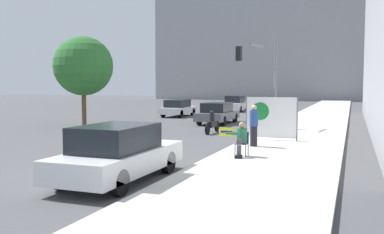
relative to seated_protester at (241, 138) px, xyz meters
The scene contains 13 objects.
ground_plane 4.45m from the seated_protester, 129.04° to the right, with size 160.00×160.00×0.00m, color #4F4F51.
sidewalk_curb 11.67m from the seated_protester, 84.49° to the left, with size 4.29×90.00×0.15m, color beige.
building_backdrop_far 64.88m from the seated_protester, 94.27° to the left, with size 52.00×12.00×24.00m.
seated_protester is the anchor object (origin of this frame).
jogger_on_sidewalk 2.57m from the seated_protester, 92.51° to the left, with size 0.34×0.34×1.65m.
protest_banner 4.80m from the seated_protester, 88.10° to the left, with size 2.31×0.06×1.90m.
traffic_light_pole 10.50m from the seated_protester, 98.06° to the left, with size 2.42×2.18×4.97m.
parked_car_curbside 4.78m from the seated_protester, 118.89° to the right, with size 1.84×4.56×1.53m.
car_on_road_nearest 14.08m from the seated_protester, 110.47° to the left, with size 1.84×4.60×1.41m.
car_on_road_midblock 20.76m from the seated_protester, 118.44° to the left, with size 1.73×4.40×1.37m.
car_on_road_distant 27.33m from the seated_protester, 105.25° to the left, with size 1.77×4.10×1.54m.
motorcycle_on_road 8.47m from the seated_protester, 114.54° to the left, with size 0.28×2.21×1.22m.
street_tree_near_curb 15.26m from the seated_protester, 145.07° to the left, with size 3.70×3.70×5.62m.
Camera 1 is at (6.31, -10.72, 2.59)m, focal length 40.00 mm.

